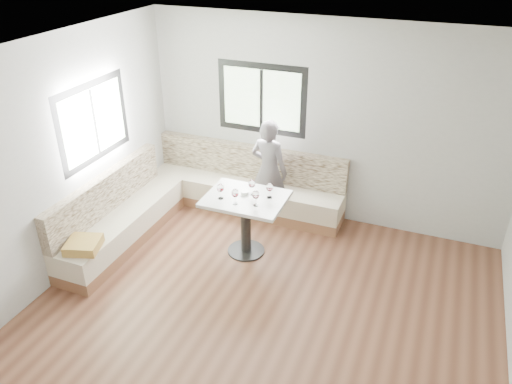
# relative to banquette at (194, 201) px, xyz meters

# --- Properties ---
(room) EXTENTS (5.01, 5.01, 2.81)m
(room) POSITION_rel_banquette_xyz_m (1.51, -1.54, 1.08)
(room) COLOR brown
(room) RESTS_ON ground
(banquette) EXTENTS (2.90, 2.80, 0.95)m
(banquette) POSITION_rel_banquette_xyz_m (0.00, 0.00, 0.00)
(banquette) COLOR brown
(banquette) RESTS_ON ground
(table) EXTENTS (0.99, 0.78, 0.81)m
(table) POSITION_rel_banquette_xyz_m (0.97, -0.40, 0.28)
(table) COLOR black
(table) RESTS_ON ground
(person) EXTENTS (0.60, 0.44, 1.51)m
(person) POSITION_rel_banquette_xyz_m (0.94, 0.50, 0.42)
(person) COLOR #595357
(person) RESTS_ON ground
(olive_ramekin) EXTENTS (0.10, 0.10, 0.04)m
(olive_ramekin) POSITION_rel_banquette_xyz_m (0.93, -0.33, 0.50)
(olive_ramekin) COLOR white
(olive_ramekin) RESTS_ON table
(wine_glass_a) EXTENTS (0.09, 0.09, 0.20)m
(wine_glass_a) POSITION_rel_banquette_xyz_m (0.70, -0.55, 0.62)
(wine_glass_a) COLOR white
(wine_glass_a) RESTS_ON table
(wine_glass_b) EXTENTS (0.09, 0.09, 0.20)m
(wine_glass_b) POSITION_rel_banquette_xyz_m (0.92, -0.60, 0.62)
(wine_glass_b) COLOR white
(wine_glass_b) RESTS_ON table
(wine_glass_c) EXTENTS (0.09, 0.09, 0.20)m
(wine_glass_c) POSITION_rel_banquette_xyz_m (1.16, -0.54, 0.62)
(wine_glass_c) COLOR white
(wine_glass_c) RESTS_ON table
(wine_glass_d) EXTENTS (0.09, 0.09, 0.20)m
(wine_glass_d) POSITION_rel_banquette_xyz_m (1.01, -0.30, 0.62)
(wine_glass_d) COLOR white
(wine_glass_d) RESTS_ON table
(wine_glass_e) EXTENTS (0.09, 0.09, 0.20)m
(wine_glass_e) POSITION_rel_banquette_xyz_m (1.25, -0.30, 0.62)
(wine_glass_e) COLOR white
(wine_glass_e) RESTS_ON table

